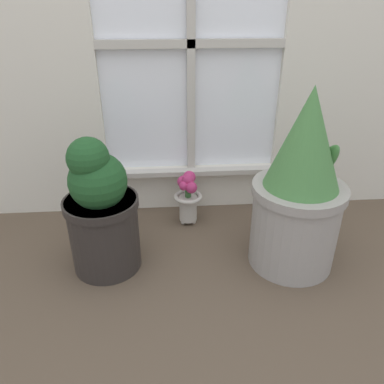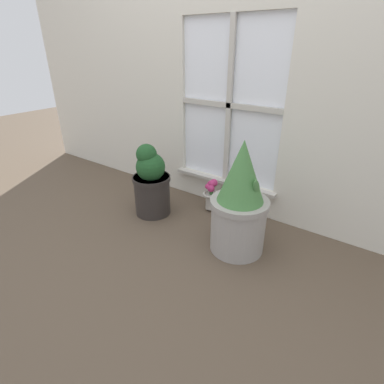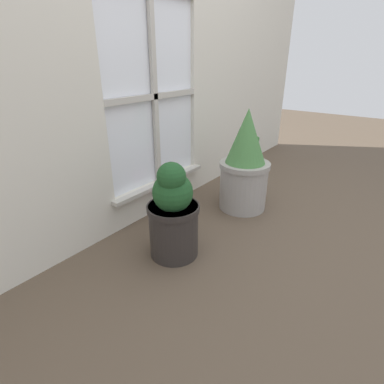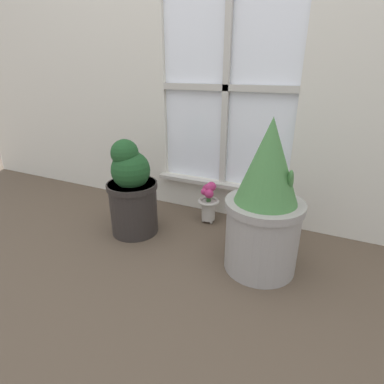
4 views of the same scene
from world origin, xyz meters
TOP-DOWN VIEW (x-y plane):
  - ground_plane at (0.00, 0.00)m, footprint 10.00×10.00m
  - potted_plant_left at (-0.37, 0.21)m, footprint 0.28×0.28m
  - potted_plant_right at (0.37, 0.18)m, footprint 0.35×0.35m
  - flower_vase at (-0.03, 0.50)m, footprint 0.13×0.13m

SIDE VIEW (x-z plane):
  - ground_plane at x=0.00m, z-range 0.00..0.00m
  - flower_vase at x=-0.03m, z-range 0.01..0.27m
  - potted_plant_left at x=-0.37m, z-range -0.02..0.52m
  - potted_plant_right at x=0.37m, z-range -0.03..0.68m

